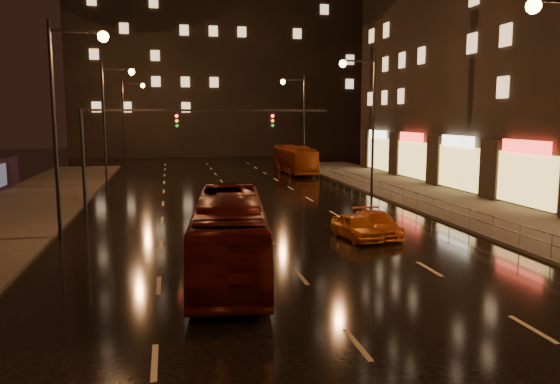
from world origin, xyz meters
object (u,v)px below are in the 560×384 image
Objects in this scene: taxi_near at (356,227)px; taxi_far at (377,224)px; bus_red at (230,235)px; bus_curb at (294,160)px.

taxi_far is (1.28, 0.58, -0.02)m from taxi_near.
bus_red is 3.01× the size of taxi_near.
taxi_near is at bearing 41.39° from bus_red.
taxi_far is at bearing -96.38° from bus_curb.
bus_curb is 29.37m from taxi_far.
bus_curb reaches higher than taxi_far.
bus_red is 9.29m from taxi_far.
bus_red is at bearing -144.18° from taxi_far.
bus_red is 7.92m from taxi_near.
bus_red reaches higher than taxi_far.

